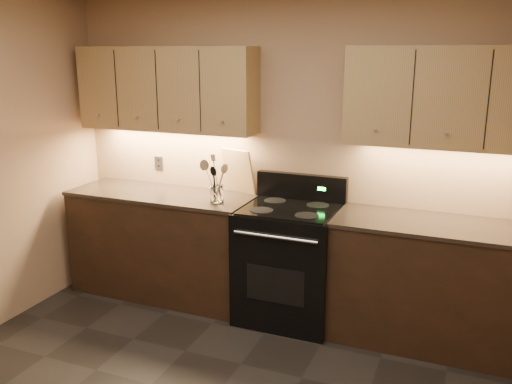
% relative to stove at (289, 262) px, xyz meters
% --- Properties ---
extents(wall_back, '(4.00, 0.04, 2.60)m').
position_rel_stove_xyz_m(wall_back, '(-0.08, 0.32, 0.82)').
color(wall_back, '#A0825E').
rests_on(wall_back, ground).
extents(counter_left, '(1.62, 0.62, 0.93)m').
position_rel_stove_xyz_m(counter_left, '(-1.18, 0.02, -0.01)').
color(counter_left, black).
rests_on(counter_left, ground).
extents(counter_right, '(1.46, 0.62, 0.93)m').
position_rel_stove_xyz_m(counter_right, '(1.10, 0.02, -0.01)').
color(counter_right, black).
rests_on(counter_right, ground).
extents(stove, '(0.76, 0.68, 1.14)m').
position_rel_stove_xyz_m(stove, '(0.00, 0.00, 0.00)').
color(stove, black).
rests_on(stove, ground).
extents(upper_cab_left, '(1.60, 0.30, 0.70)m').
position_rel_stove_xyz_m(upper_cab_left, '(-1.18, 0.17, 1.32)').
color(upper_cab_left, '#A28051').
rests_on(upper_cab_left, wall_back).
extents(upper_cab_right, '(1.44, 0.30, 0.70)m').
position_rel_stove_xyz_m(upper_cab_right, '(1.10, 0.17, 1.32)').
color(upper_cab_right, '#A28051').
rests_on(upper_cab_right, wall_back).
extents(outlet_plate, '(0.08, 0.01, 0.12)m').
position_rel_stove_xyz_m(outlet_plate, '(-1.38, 0.31, 0.64)').
color(outlet_plate, '#B2B5BA').
rests_on(outlet_plate, wall_back).
extents(utensil_crock, '(0.14, 0.14, 0.14)m').
position_rel_stove_xyz_m(utensil_crock, '(-0.61, -0.07, 0.51)').
color(utensil_crock, white).
rests_on(utensil_crock, counter_left).
extents(cutting_board, '(0.33, 0.20, 0.39)m').
position_rel_stove_xyz_m(cutting_board, '(-0.56, 0.27, 0.64)').
color(cutting_board, tan).
rests_on(cutting_board, counter_left).
extents(wooden_spoon, '(0.15, 0.09, 0.31)m').
position_rel_stove_xyz_m(wooden_spoon, '(-0.62, -0.07, 0.62)').
color(wooden_spoon, tan).
rests_on(wooden_spoon, utensil_crock).
extents(black_spoon, '(0.10, 0.16, 0.31)m').
position_rel_stove_xyz_m(black_spoon, '(-0.62, -0.05, 0.62)').
color(black_spoon, black).
rests_on(black_spoon, utensil_crock).
extents(steel_spatula, '(0.17, 0.12, 0.39)m').
position_rel_stove_xyz_m(steel_spatula, '(-0.59, -0.05, 0.66)').
color(steel_spatula, silver).
rests_on(steel_spatula, utensil_crock).
extents(steel_skimmer, '(0.25, 0.16, 0.35)m').
position_rel_stove_xyz_m(steel_skimmer, '(-0.58, -0.09, 0.64)').
color(steel_skimmer, silver).
rests_on(steel_skimmer, utensil_crock).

